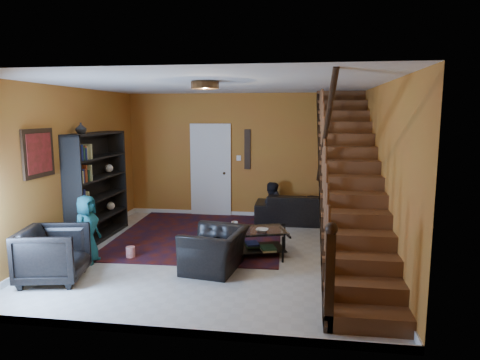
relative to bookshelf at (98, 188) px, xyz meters
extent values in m
plane|color=beige|center=(2.40, -0.60, -0.96)|extent=(5.50, 5.50, 0.00)
plane|color=#A57024|center=(2.40, 2.15, 0.44)|extent=(5.20, 0.00, 5.20)
plane|color=#A57024|center=(2.40, -3.35, 0.44)|extent=(5.20, 0.00, 5.20)
plane|color=#A57024|center=(-0.20, -0.60, 0.44)|extent=(0.00, 5.50, 5.50)
plane|color=#A57024|center=(5.00, -0.60, 0.44)|extent=(0.00, 5.50, 5.50)
plane|color=white|center=(2.40, -0.60, 1.84)|extent=(5.50, 5.50, 0.00)
cube|color=silver|center=(2.40, 2.14, -0.91)|extent=(5.20, 0.02, 0.10)
cube|color=silver|center=(-0.19, -0.60, -0.91)|extent=(0.02, 5.50, 0.10)
cube|color=#A57024|center=(4.53, -0.60, 0.36)|extent=(0.95, 4.92, 2.83)
cube|color=black|center=(4.07, -0.60, 0.44)|extent=(0.04, 5.02, 3.02)
cylinder|color=black|center=(4.10, -0.60, 0.89)|extent=(0.07, 4.20, 2.44)
cube|color=black|center=(4.10, -3.00, -0.41)|extent=(0.10, 0.10, 1.10)
cube|color=black|center=(0.00, 0.00, 0.04)|extent=(0.35, 1.80, 2.00)
cube|color=black|center=(0.00, 0.00, -0.56)|extent=(0.35, 1.72, 0.03)
cube|color=black|center=(0.00, 0.00, 0.20)|extent=(0.35, 1.72, 0.03)
cube|color=silver|center=(1.70, 2.12, 0.06)|extent=(0.82, 0.05, 2.05)
cube|color=maroon|center=(-0.17, -1.50, 0.79)|extent=(0.04, 0.74, 0.74)
cube|color=black|center=(2.55, 2.13, 0.59)|extent=(0.14, 0.03, 0.90)
cylinder|color=#3F2814|center=(2.40, -1.40, 1.78)|extent=(0.40, 0.40, 0.10)
cube|color=#47140C|center=(1.85, 0.49, -0.96)|extent=(3.23, 3.66, 0.02)
imported|color=black|center=(3.90, 1.70, -0.64)|extent=(2.20, 0.88, 0.64)
imported|color=black|center=(0.35, -2.10, -0.58)|extent=(1.00, 0.98, 0.77)
imported|color=black|center=(2.51, -1.35, -0.65)|extent=(0.98, 1.08, 0.63)
imported|color=black|center=(3.20, 1.75, -0.84)|extent=(0.43, 0.29, 1.15)
imported|color=black|center=(3.13, 1.75, -0.75)|extent=(0.69, 0.57, 1.32)
imported|color=#1B5767|center=(0.45, -1.32, -0.42)|extent=(0.39, 0.56, 1.09)
cube|color=black|center=(2.44, -0.87, -0.75)|extent=(0.04, 0.04, 0.42)
cube|color=black|center=(3.51, -0.87, -0.75)|extent=(0.04, 0.04, 0.42)
cube|color=black|center=(2.44, -0.28, -0.75)|extent=(0.04, 0.04, 0.42)
cube|color=black|center=(3.51, -0.28, -0.75)|extent=(0.04, 0.04, 0.42)
cube|color=black|center=(2.98, -0.58, -0.85)|extent=(1.20, 0.90, 0.02)
cube|color=silver|center=(2.98, -0.58, -0.54)|extent=(1.28, 0.98, 0.02)
imported|color=#999999|center=(2.67, -0.43, -0.49)|extent=(0.14, 0.14, 0.09)
imported|color=#999999|center=(2.69, -0.52, -0.49)|extent=(0.12, 0.12, 0.10)
imported|color=#999999|center=(3.16, -0.68, -0.51)|extent=(0.22, 0.22, 0.05)
imported|color=#999999|center=(0.00, -0.50, 1.13)|extent=(0.18, 0.18, 0.19)
cylinder|color=red|center=(1.04, -1.03, -0.86)|extent=(0.17, 0.17, 0.17)
camera|label=1|loc=(3.79, -7.43, 1.37)|focal=32.00mm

